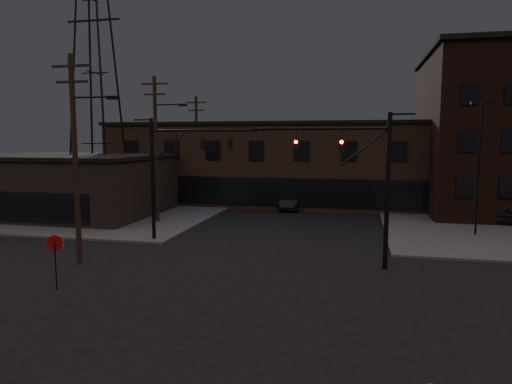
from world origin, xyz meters
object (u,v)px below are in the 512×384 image
at_px(car_crossing, 292,201).
at_px(traffic_signal_near, 365,173).
at_px(traffic_signal_far, 171,165).
at_px(stop_sign, 55,249).
at_px(parked_car_lot_a, 502,214).

bearing_deg(car_crossing, traffic_signal_near, -67.66).
relative_size(traffic_signal_near, traffic_signal_far, 1.00).
xyz_separation_m(traffic_signal_near, traffic_signal_far, (-12.07, 3.50, 0.08)).
xyz_separation_m(stop_sign, parked_car_lot_a, (23.92, 20.70, -0.90)).
bearing_deg(traffic_signal_near, parked_car_lot_a, 53.38).
bearing_deg(traffic_signal_near, stop_sign, -154.10).
height_order(stop_sign, car_crossing, stop_sign).
distance_m(stop_sign, parked_car_lot_a, 31.65).
height_order(traffic_signal_near, car_crossing, traffic_signal_near).
xyz_separation_m(traffic_signal_near, parked_car_lot_a, (10.57, 14.21, -3.99)).
xyz_separation_m(traffic_signal_far, stop_sign, (-1.28, -9.99, -3.17)).
bearing_deg(parked_car_lot_a, stop_sign, 145.65).
bearing_deg(parked_car_lot_a, traffic_signal_far, 130.11).
relative_size(traffic_signal_near, parked_car_lot_a, 1.72).
relative_size(traffic_signal_far, parked_car_lot_a, 1.72).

